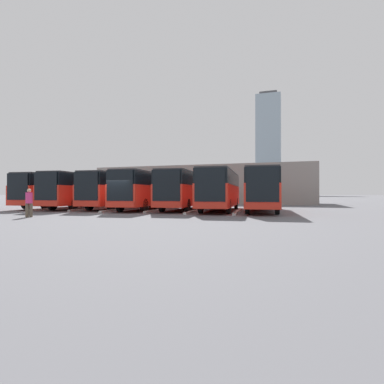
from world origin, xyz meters
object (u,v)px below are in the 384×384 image
(bus_0, at_px, (262,189))
(bus_4, at_px, (119,190))
(bus_5, at_px, (86,190))
(pedestrian, at_px, (29,202))
(bus_6, at_px, (61,190))
(bus_2, at_px, (185,189))
(bus_3, at_px, (148,189))
(bus_1, at_px, (221,189))

(bus_0, bearing_deg, bus_4, -6.25)
(bus_5, xyz_separation_m, pedestrian, (-3.73, 10.48, -0.91))
(bus_5, distance_m, bus_6, 3.49)
(bus_6, distance_m, pedestrian, 13.10)
(bus_2, distance_m, bus_6, 13.86)
(bus_3, relative_size, bus_5, 1.00)
(bus_2, distance_m, pedestrian, 13.03)
(bus_4, height_order, bus_6, same)
(pedestrian, bearing_deg, bus_0, -178.31)
(bus_3, distance_m, bus_4, 3.52)
(bus_4, distance_m, bus_6, 6.93)
(bus_0, height_order, bus_1, same)
(bus_0, relative_size, bus_3, 1.00)
(bus_0, relative_size, bus_2, 1.00)
(bus_2, height_order, bus_3, same)
(bus_2, bearing_deg, bus_4, -4.29)
(bus_0, relative_size, pedestrian, 6.52)
(bus_0, distance_m, bus_6, 20.79)
(bus_1, xyz_separation_m, bus_5, (13.86, 0.02, 0.00))
(bus_1, bearing_deg, pedestrian, 41.04)
(bus_4, bearing_deg, bus_5, 4.81)
(bus_2, bearing_deg, bus_3, 6.31)
(bus_4, bearing_deg, bus_2, 175.71)
(bus_4, bearing_deg, bus_0, 173.75)
(bus_1, distance_m, bus_2, 3.53)
(bus_2, distance_m, bus_4, 6.93)
(bus_5, bearing_deg, bus_3, 174.93)
(bus_0, xyz_separation_m, pedestrian, (13.60, 10.77, -0.91))
(bus_2, height_order, bus_5, same)
(bus_6, relative_size, pedestrian, 6.52)
(bus_4, bearing_deg, pedestrian, 86.39)
(bus_4, bearing_deg, bus_1, 171.85)
(bus_1, bearing_deg, bus_3, -4.71)
(bus_0, distance_m, pedestrian, 17.37)
(bus_0, height_order, bus_6, same)
(bus_5, height_order, bus_6, same)
(bus_5, relative_size, pedestrian, 6.52)
(bus_0, relative_size, bus_6, 1.00)
(bus_0, height_order, bus_5, same)
(bus_2, relative_size, pedestrian, 6.52)
(bus_2, xyz_separation_m, bus_4, (6.93, 0.08, 0.00))
(bus_1, distance_m, bus_6, 17.33)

